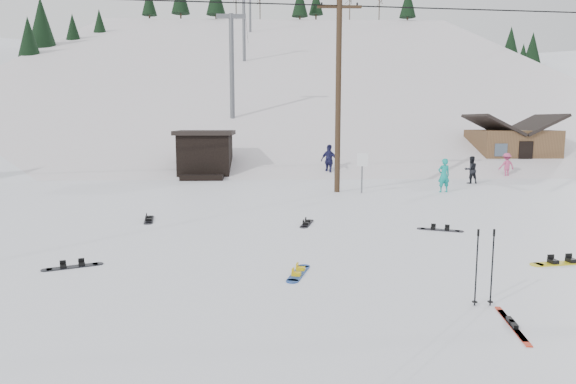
{
  "coord_description": "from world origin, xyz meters",
  "views": [
    {
      "loc": [
        -1.16,
        -9.84,
        3.34
      ],
      "look_at": [
        -0.67,
        4.02,
        1.4
      ],
      "focal_mm": 32.0,
      "sensor_mm": 36.0,
      "label": 1
    }
  ],
  "objects_px": {
    "cabin": "(511,148)",
    "hero_skis": "(512,324)",
    "hero_snowboard": "(298,273)",
    "utility_pole": "(338,91)"
  },
  "relations": [
    {
      "from": "hero_skis",
      "to": "utility_pole",
      "type": "bearing_deg",
      "value": 101.18
    },
    {
      "from": "cabin",
      "to": "hero_snowboard",
      "type": "xyz_separation_m",
      "value": [
        -15.54,
        -22.96,
        -1.46
      ]
    },
    {
      "from": "cabin",
      "to": "hero_snowboard",
      "type": "height_order",
      "value": "cabin"
    },
    {
      "from": "hero_snowboard",
      "to": "hero_skis",
      "type": "relative_size",
      "value": 0.84
    },
    {
      "from": "cabin",
      "to": "utility_pole",
      "type": "bearing_deg",
      "value": -142.44
    },
    {
      "from": "utility_pole",
      "to": "hero_snowboard",
      "type": "bearing_deg",
      "value": -101.1
    },
    {
      "from": "utility_pole",
      "to": "hero_skis",
      "type": "relative_size",
      "value": 5.49
    },
    {
      "from": "cabin",
      "to": "hero_snowboard",
      "type": "relative_size",
      "value": 3.93
    },
    {
      "from": "hero_snowboard",
      "to": "hero_skis",
      "type": "distance_m",
      "value": 4.48
    },
    {
      "from": "cabin",
      "to": "hero_skis",
      "type": "distance_m",
      "value": 28.71
    }
  ]
}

